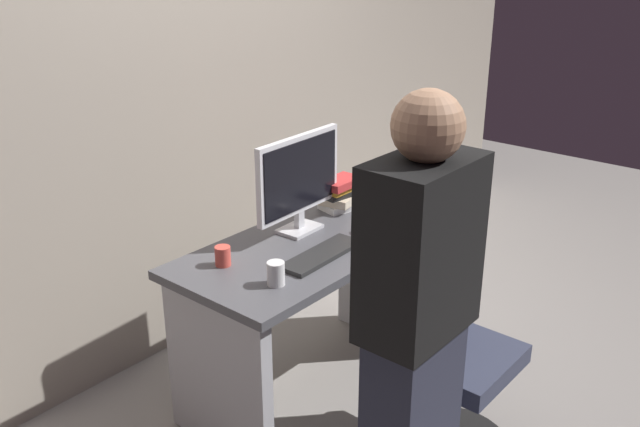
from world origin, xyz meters
TOP-DOWN VIEW (x-y plane):
  - ground_plane at (0.00, 0.00)m, footprint 9.00×9.00m
  - wall_back at (0.00, 0.85)m, footprint 6.40×0.10m
  - desk at (0.00, 0.00)m, footprint 1.31×0.65m
  - office_chair at (0.02, -0.70)m, footprint 0.52×0.52m
  - person_at_desk at (-0.47, -0.85)m, footprint 0.40×0.24m
  - monitor at (0.06, 0.13)m, footprint 0.54×0.15m
  - keyboard at (-0.09, -0.13)m, footprint 0.43×0.15m
  - mouse at (0.21, -0.13)m, footprint 0.06×0.10m
  - cup_near_keyboard at (-0.40, -0.16)m, footprint 0.07×0.07m
  - cup_by_monitor at (-0.42, 0.13)m, footprint 0.07×0.07m
  - book_stack at (0.40, 0.15)m, footprint 0.22×0.19m
  - cell_phone at (0.44, -0.13)m, footprint 0.08×0.15m

SIDE VIEW (x-z plane):
  - ground_plane at x=0.00m, z-range 0.00..0.00m
  - office_chair at x=0.02m, z-range -0.04..0.90m
  - desk at x=0.00m, z-range 0.13..0.89m
  - cell_phone at x=0.44m, z-range 0.76..0.77m
  - keyboard at x=-0.09m, z-range 0.76..0.78m
  - mouse at x=0.21m, z-range 0.76..0.79m
  - cup_by_monitor at x=-0.42m, z-range 0.76..0.84m
  - cup_near_keyboard at x=-0.40m, z-range 0.76..0.86m
  - person_at_desk at x=-0.47m, z-range 0.02..1.66m
  - book_stack at x=0.40m, z-range 0.76..0.92m
  - monitor at x=0.06m, z-range 0.79..1.24m
  - wall_back at x=0.00m, z-range 0.00..3.00m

